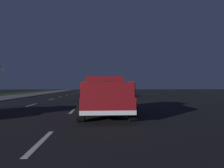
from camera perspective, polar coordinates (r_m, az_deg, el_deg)
ground at (r=27.56m, az=-10.46°, el=-3.50°), size 144.00×144.00×0.00m
sidewalk_shoulder at (r=29.36m, az=-25.08°, el=-3.16°), size 108.00×4.00×0.12m
lane_markings at (r=31.30m, az=-15.49°, el=-3.14°), size 108.00×7.04×0.01m
pickup_truck at (r=10.11m, az=-1.93°, el=-2.90°), size 5.43×2.30×1.87m
sedan_green at (r=25.54m, az=-2.70°, el=-1.98°), size 4.43×2.06×1.54m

